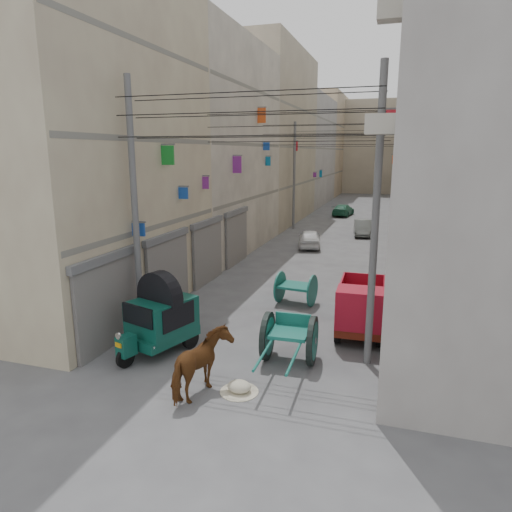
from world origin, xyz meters
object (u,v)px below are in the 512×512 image
at_px(distant_car_green, 343,210).
at_px(distant_car_white, 310,238).
at_px(feed_sack, 239,386).
at_px(horse, 202,365).
at_px(mini_truck, 360,311).
at_px(distant_car_grey, 362,228).
at_px(second_cart, 296,288).
at_px(auto_rickshaw, 160,316).
at_px(tonga_cart, 290,337).

bearing_deg(distant_car_green, distant_car_white, 95.54).
distance_m(feed_sack, horse, 1.11).
xyz_separation_m(mini_truck, distant_car_grey, (-1.45, 18.72, -0.32)).
height_order(second_cart, distant_car_green, second_cart).
bearing_deg(second_cart, auto_rickshaw, -110.91).
bearing_deg(distant_car_green, horse, 97.46).
relative_size(tonga_cart, distant_car_green, 0.85).
relative_size(auto_rickshaw, tonga_cart, 0.88).
bearing_deg(distant_car_white, mini_truck, 96.76).
bearing_deg(mini_truck, distant_car_green, 96.14).
xyz_separation_m(second_cart, feed_sack, (0.15, -6.99, -0.51)).
bearing_deg(distant_car_green, auto_rickshaw, 93.59).
bearing_deg(horse, second_cart, -86.48).
distance_m(auto_rickshaw, distant_car_white, 16.42).
bearing_deg(distant_car_green, tonga_cart, 100.47).
height_order(mini_truck, feed_sack, mini_truck).
distance_m(second_cart, distant_car_grey, 16.24).
bearing_deg(distant_car_green, mini_truck, 104.21).
bearing_deg(mini_truck, second_cart, 134.53).
height_order(mini_truck, horse, mini_truck).
xyz_separation_m(tonga_cart, second_cart, (-0.93, 4.96, -0.06)).
bearing_deg(distant_car_grey, distant_car_green, 97.33).
height_order(feed_sack, distant_car_white, distant_car_white).
height_order(distant_car_white, distant_car_green, distant_car_white).
bearing_deg(second_cart, feed_sack, -81.83).
bearing_deg(feed_sack, distant_car_white, 95.51).
relative_size(auto_rickshaw, feed_sack, 4.57).
xyz_separation_m(horse, distant_car_green, (-0.73, 33.70, -0.26)).
distance_m(mini_truck, second_cart, 3.67).
bearing_deg(distant_car_green, feed_sack, 98.88).
bearing_deg(tonga_cart, second_cart, 98.64).
height_order(tonga_cart, second_cart, tonga_cart).
relative_size(second_cart, horse, 0.82).
distance_m(mini_truck, horse, 5.88).
bearing_deg(horse, distant_car_green, -80.07).
bearing_deg(distant_car_white, distant_car_grey, -128.60).
relative_size(distant_car_grey, distant_car_green, 0.90).
xyz_separation_m(mini_truck, second_cart, (-2.65, 2.53, -0.20)).
distance_m(feed_sack, distant_car_green, 33.36).
height_order(tonga_cart, distant_car_green, tonga_cart).
xyz_separation_m(distant_car_white, distant_car_grey, (2.78, 5.24, -0.02)).
relative_size(mini_truck, distant_car_grey, 0.98).
distance_m(mini_truck, distant_car_grey, 18.78).
bearing_deg(second_cart, tonga_cart, -72.47).
height_order(auto_rickshaw, feed_sack, auto_rickshaw).
bearing_deg(tonga_cart, horse, -125.41).
bearing_deg(mini_truck, distant_car_grey, 92.58).
relative_size(auto_rickshaw, mini_truck, 0.85).
height_order(mini_truck, distant_car_grey, mini_truck).
xyz_separation_m(auto_rickshaw, feed_sack, (3.01, -1.59, -0.94)).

